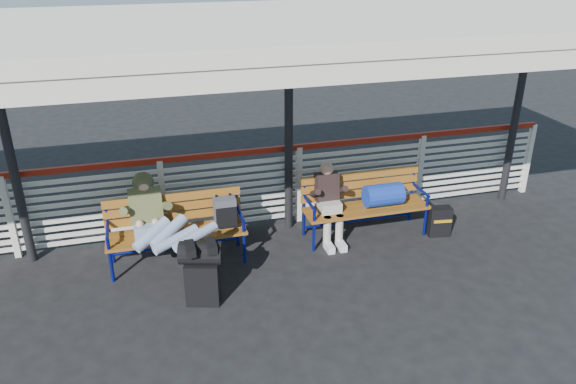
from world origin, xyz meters
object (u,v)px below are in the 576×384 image
object	(u,v)px
bench_left	(187,221)
bench_right	(373,197)
suitcase_side	(439,221)
traveler_man	(165,228)
companion_person	(329,202)
luggage_stack	(202,270)

from	to	relation	value
bench_left	bench_right	bearing A→B (deg)	0.26
bench_left	suitcase_side	xyz separation A→B (m)	(3.58, -0.30, -0.36)
bench_left	traveler_man	xyz separation A→B (m)	(-0.30, -0.35, 0.12)
bench_right	suitcase_side	world-z (taller)	bench_right
bench_right	suitcase_side	bearing A→B (deg)	-18.33
companion_person	bench_right	bearing A→B (deg)	1.03
bench_left	suitcase_side	size ratio (longest dim) A/B	4.06
luggage_stack	bench_left	distance (m)	1.05
traveler_man	luggage_stack	bearing A→B (deg)	-63.30
companion_person	suitcase_side	xyz separation A→B (m)	(1.60, -0.30, -0.37)
bench_right	traveler_man	xyz separation A→B (m)	(-2.95, -0.36, 0.11)
bench_right	bench_left	bearing A→B (deg)	-179.74
bench_right	suitcase_side	xyz separation A→B (m)	(0.94, -0.31, -0.36)
luggage_stack	bench_right	xyz separation A→B (m)	(2.60, 1.05, 0.14)
bench_right	companion_person	xyz separation A→B (m)	(-0.66, -0.01, 0.01)
luggage_stack	traveler_man	size ratio (longest dim) A/B	0.50
luggage_stack	bench_right	bearing A→B (deg)	38.27
luggage_stack	traveler_man	xyz separation A→B (m)	(-0.35, 0.69, 0.26)
luggage_stack	bench_left	size ratio (longest dim) A/B	0.45
bench_right	companion_person	size ratio (longest dim) A/B	1.57
companion_person	suitcase_side	world-z (taller)	companion_person
bench_right	companion_person	bearing A→B (deg)	-178.97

